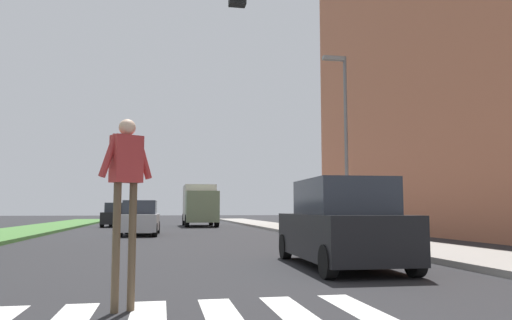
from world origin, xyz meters
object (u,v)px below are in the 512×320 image
object	(u,v)px
pedestrian_performer	(126,182)
sedan_midblock	(140,219)
street_lamp_right	(344,129)
suv_crossing	(341,225)
sedan_distant	(118,216)
truck_box_delivery	(200,204)
sedan_far_horizon	(133,214)

from	to	relation	value
pedestrian_performer	sedan_midblock	world-z (taller)	pedestrian_performer
street_lamp_right	suv_crossing	world-z (taller)	street_lamp_right
street_lamp_right	sedan_midblock	distance (m)	11.08
sedan_midblock	sedan_distant	size ratio (longest dim) A/B	0.96
suv_crossing	sedan_distant	world-z (taller)	suv_crossing
sedan_distant	truck_box_delivery	size ratio (longest dim) A/B	0.73
street_lamp_right	pedestrian_performer	size ratio (longest dim) A/B	3.01
street_lamp_right	sedan_far_horizon	world-z (taller)	street_lamp_right
pedestrian_performer	sedan_far_horizon	size ratio (longest dim) A/B	0.62
sedan_far_horizon	truck_box_delivery	bearing A→B (deg)	-66.01
pedestrian_performer	truck_box_delivery	xyz separation A→B (m)	(3.27, 30.69, -0.03)
pedestrian_performer	truck_box_delivery	distance (m)	30.87
sedan_midblock	sedan_far_horizon	bearing A→B (deg)	94.09
suv_crossing	truck_box_delivery	distance (m)	26.70
sedan_midblock	sedan_far_horizon	xyz separation A→B (m)	(-1.77, 24.79, 0.00)
street_lamp_right	sedan_distant	world-z (taller)	street_lamp_right
suv_crossing	sedan_distant	distance (m)	27.51
street_lamp_right	suv_crossing	distance (m)	9.65
sedan_distant	suv_crossing	bearing A→B (deg)	-75.02
street_lamp_right	truck_box_delivery	world-z (taller)	street_lamp_right
pedestrian_performer	sedan_distant	size ratio (longest dim) A/B	0.55
suv_crossing	sedan_midblock	bearing A→B (deg)	109.18
sedan_midblock	street_lamp_right	bearing A→B (deg)	-36.62
pedestrian_performer	sedan_distant	bearing A→B (deg)	94.94
sedan_midblock	truck_box_delivery	xyz separation A→B (m)	(3.85, 12.16, 0.84)
pedestrian_performer	sedan_midblock	xyz separation A→B (m)	(-0.57, 18.53, -0.87)
street_lamp_right	sedan_distant	distance (m)	21.38
sedan_far_horizon	sedan_distant	bearing A→B (deg)	-91.33
street_lamp_right	sedan_midblock	size ratio (longest dim) A/B	1.73
street_lamp_right	sedan_distant	size ratio (longest dim) A/B	1.66
pedestrian_performer	suv_crossing	world-z (taller)	pedestrian_performer
sedan_far_horizon	truck_box_delivery	size ratio (longest dim) A/B	0.65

